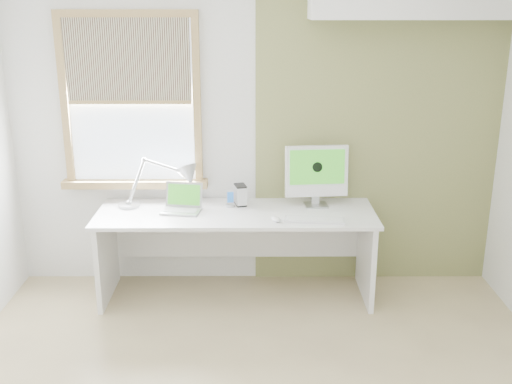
{
  "coord_description": "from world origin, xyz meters",
  "views": [
    {
      "loc": [
        -0.02,
        -3.14,
        2.33
      ],
      "look_at": [
        0.0,
        1.05,
        1.0
      ],
      "focal_mm": 42.64,
      "sensor_mm": 36.0,
      "label": 1
    }
  ],
  "objects_px": {
    "external_drive": "(240,195)",
    "desk_lamp": "(177,179)",
    "laptop": "(182,204)",
    "imac": "(317,172)",
    "desk": "(236,232)"
  },
  "relations": [
    {
      "from": "desk_lamp",
      "to": "laptop",
      "type": "distance_m",
      "value": 0.23
    },
    {
      "from": "external_drive",
      "to": "imac",
      "type": "height_order",
      "value": "imac"
    },
    {
      "from": "desk_lamp",
      "to": "laptop",
      "type": "xyz_separation_m",
      "value": [
        0.05,
        -0.16,
        -0.16
      ]
    },
    {
      "from": "desk_lamp",
      "to": "imac",
      "type": "relative_size",
      "value": 1.43
    },
    {
      "from": "laptop",
      "to": "external_drive",
      "type": "height_order",
      "value": "laptop"
    },
    {
      "from": "desk",
      "to": "laptop",
      "type": "distance_m",
      "value": 0.49
    },
    {
      "from": "external_drive",
      "to": "imac",
      "type": "bearing_deg",
      "value": -1.1
    },
    {
      "from": "desk",
      "to": "imac",
      "type": "xyz_separation_m",
      "value": [
        0.65,
        0.1,
        0.47
      ]
    },
    {
      "from": "laptop",
      "to": "desk",
      "type": "bearing_deg",
      "value": 2.04
    },
    {
      "from": "external_drive",
      "to": "desk_lamp",
      "type": "bearing_deg",
      "value": 176.73
    },
    {
      "from": "desk",
      "to": "external_drive",
      "type": "height_order",
      "value": "external_drive"
    },
    {
      "from": "desk",
      "to": "external_drive",
      "type": "distance_m",
      "value": 0.3
    },
    {
      "from": "desk",
      "to": "desk_lamp",
      "type": "relative_size",
      "value": 3.02
    },
    {
      "from": "external_drive",
      "to": "desk",
      "type": "bearing_deg",
      "value": -105.7
    },
    {
      "from": "desk",
      "to": "external_drive",
      "type": "xyz_separation_m",
      "value": [
        0.03,
        0.12,
        0.28
      ]
    }
  ]
}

